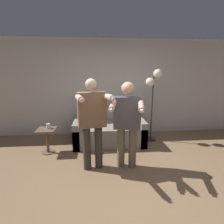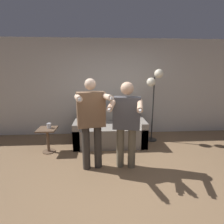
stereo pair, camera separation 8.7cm
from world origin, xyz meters
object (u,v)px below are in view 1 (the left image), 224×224
(couch, at_px, (109,132))
(cat, at_px, (125,105))
(side_table, at_px, (47,136))
(person_right, at_px, (127,120))
(floor_lamp, at_px, (154,84))
(cup, at_px, (48,126))
(person_left, at_px, (92,119))

(couch, height_order, cat, cat)
(cat, distance_m, side_table, 2.07)
(couch, height_order, person_right, person_right)
(floor_lamp, bearing_deg, cup, -168.68)
(person_left, relative_size, person_right, 1.04)
(floor_lamp, bearing_deg, person_left, -139.48)
(person_right, relative_size, cat, 3.73)
(person_right, distance_m, cup, 1.80)
(person_right, bearing_deg, couch, 113.68)
(cat, xyz_separation_m, side_table, (-1.83, -0.82, -0.50))
(cat, height_order, side_table, cat)
(cat, relative_size, side_table, 0.78)
(floor_lamp, bearing_deg, cat, 156.29)
(person_left, relative_size, side_table, 3.02)
(side_table, distance_m, cup, 0.22)
(person_right, xyz_separation_m, side_table, (-1.63, 0.74, -0.54))
(person_left, relative_size, cup, 15.13)
(couch, bearing_deg, cup, -162.96)
(side_table, bearing_deg, person_left, -35.98)
(person_left, bearing_deg, floor_lamp, 28.95)
(person_right, relative_size, cup, 14.59)
(cat, xyz_separation_m, floor_lamp, (0.66, -0.29, 0.56))
(couch, xyz_separation_m, floor_lamp, (1.10, 0.08, 1.17))
(person_left, distance_m, cup, 1.30)
(person_left, height_order, cup, person_left)
(cat, bearing_deg, cup, -156.53)
(floor_lamp, distance_m, cup, 2.64)
(floor_lamp, height_order, cup, floor_lamp)
(couch, relative_size, side_table, 3.11)
(person_left, bearing_deg, couch, 60.75)
(couch, bearing_deg, cat, 39.52)
(person_left, bearing_deg, cat, 50.56)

